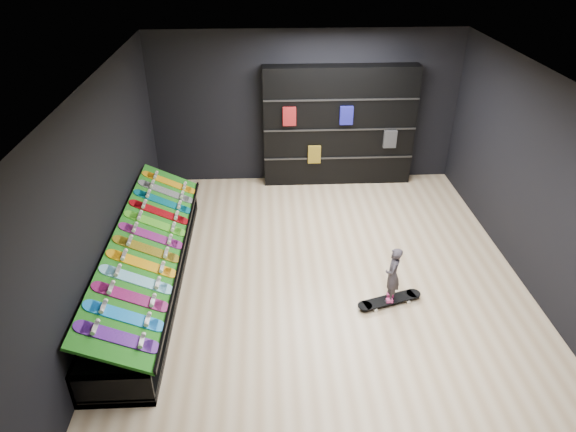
{
  "coord_description": "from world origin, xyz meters",
  "views": [
    {
      "loc": [
        -0.81,
        -6.19,
        4.75
      ],
      "look_at": [
        -0.5,
        0.2,
        1.0
      ],
      "focal_mm": 32.0,
      "sensor_mm": 36.0,
      "label": 1
    }
  ],
  "objects_px": {
    "back_shelving": "(339,126)",
    "child": "(391,285)",
    "display_rack": "(150,270)",
    "floor_skateboard": "(389,302)"
  },
  "relations": [
    {
      "from": "child",
      "to": "display_rack",
      "type": "bearing_deg",
      "value": -80.89
    },
    {
      "from": "display_rack",
      "to": "back_shelving",
      "type": "xyz_separation_m",
      "value": [
        3.2,
        3.32,
        0.93
      ]
    },
    {
      "from": "child",
      "to": "floor_skateboard",
      "type": "bearing_deg",
      "value": 180.0
    },
    {
      "from": "child",
      "to": "back_shelving",
      "type": "bearing_deg",
      "value": -157.07
    },
    {
      "from": "back_shelving",
      "to": "floor_skateboard",
      "type": "relative_size",
      "value": 3.02
    },
    {
      "from": "display_rack",
      "to": "child",
      "type": "xyz_separation_m",
      "value": [
        3.44,
        -0.63,
        0.09
      ]
    },
    {
      "from": "back_shelving",
      "to": "child",
      "type": "height_order",
      "value": "back_shelving"
    },
    {
      "from": "back_shelving",
      "to": "floor_skateboard",
      "type": "distance_m",
      "value": 4.12
    },
    {
      "from": "back_shelving",
      "to": "child",
      "type": "distance_m",
      "value": 4.04
    },
    {
      "from": "display_rack",
      "to": "child",
      "type": "distance_m",
      "value": 3.5
    }
  ]
}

